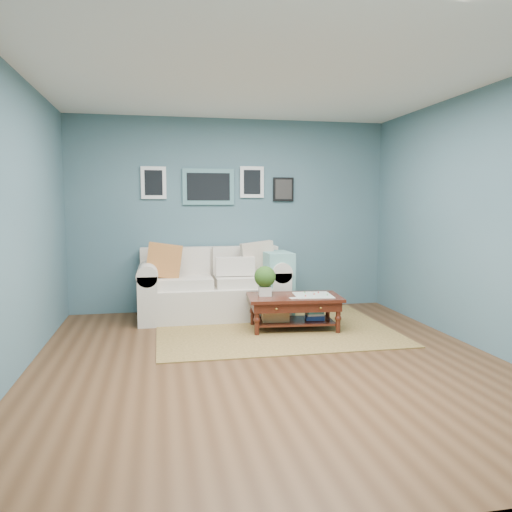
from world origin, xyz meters
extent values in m
plane|color=brown|center=(0.00, 0.00, 0.00)|extent=(5.00, 5.00, 0.00)
plane|color=white|center=(0.00, 0.00, 2.70)|extent=(5.00, 5.00, 0.00)
cube|color=#42616C|center=(0.00, 2.50, 1.35)|extent=(4.50, 0.02, 2.70)
cube|color=#42616C|center=(0.00, -2.50, 1.35)|extent=(4.50, 0.02, 2.70)
cube|color=#42616C|center=(-2.25, 0.00, 1.35)|extent=(0.02, 5.00, 2.70)
cube|color=#42616C|center=(2.25, 0.00, 1.35)|extent=(0.02, 5.00, 2.70)
cube|color=slate|center=(-0.33, 2.48, 1.75)|extent=(0.72, 0.03, 0.50)
cube|color=black|center=(-0.33, 2.46, 1.75)|extent=(0.60, 0.01, 0.38)
cube|color=white|center=(-1.08, 2.48, 1.80)|extent=(0.34, 0.03, 0.44)
cube|color=white|center=(0.29, 2.48, 1.82)|extent=(0.34, 0.03, 0.44)
cube|color=black|center=(0.75, 2.48, 1.72)|extent=(0.30, 0.03, 0.34)
cube|color=brown|center=(0.32, 1.24, 0.01)|extent=(2.78, 2.23, 0.01)
cube|color=beige|center=(-0.33, 1.99, 0.21)|extent=(1.45, 0.90, 0.43)
cube|color=beige|center=(-0.33, 2.34, 0.67)|extent=(1.90, 0.22, 0.49)
cube|color=beige|center=(-1.17, 1.99, 0.32)|extent=(0.24, 0.90, 0.63)
cube|color=beige|center=(0.52, 1.99, 0.32)|extent=(0.24, 0.90, 0.63)
cylinder|color=beige|center=(-1.17, 1.99, 0.63)|extent=(0.27, 0.90, 0.27)
cylinder|color=beige|center=(0.52, 1.99, 0.63)|extent=(0.27, 0.90, 0.27)
cube|color=beige|center=(-0.71, 1.93, 0.49)|extent=(0.73, 0.57, 0.13)
cube|color=beige|center=(0.06, 1.93, 0.49)|extent=(0.73, 0.57, 0.13)
cube|color=beige|center=(-0.71, 2.21, 0.74)|extent=(0.73, 0.12, 0.37)
cube|color=beige|center=(0.06, 2.21, 0.74)|extent=(0.73, 0.12, 0.37)
cube|color=#D05E2B|center=(-0.96, 1.94, 0.78)|extent=(0.49, 0.18, 0.48)
cube|color=beige|center=(0.28, 2.01, 0.78)|extent=(0.48, 0.18, 0.47)
cube|color=beige|center=(-0.04, 1.89, 0.69)|extent=(0.51, 0.12, 0.24)
cube|color=#6DA29D|center=(0.52, 1.87, 0.47)|extent=(0.35, 0.56, 0.82)
cube|color=black|center=(0.56, 1.15, 0.40)|extent=(1.16, 0.74, 0.04)
cube|color=black|center=(0.56, 1.15, 0.32)|extent=(1.08, 0.66, 0.11)
cube|color=black|center=(0.56, 1.15, 0.10)|extent=(0.98, 0.56, 0.02)
sphere|color=gold|center=(0.28, 0.88, 0.32)|extent=(0.03, 0.03, 0.03)
sphere|color=gold|center=(0.79, 0.84, 0.32)|extent=(0.03, 0.03, 0.03)
cylinder|color=black|center=(0.06, 0.95, 0.19)|extent=(0.06, 0.06, 0.38)
cylinder|color=black|center=(1.01, 0.86, 0.19)|extent=(0.06, 0.06, 0.38)
cylinder|color=black|center=(0.11, 1.45, 0.19)|extent=(0.06, 0.06, 0.38)
cylinder|color=black|center=(1.06, 1.36, 0.19)|extent=(0.06, 0.06, 0.38)
cube|color=silver|center=(0.22, 1.23, 0.47)|extent=(0.16, 0.16, 0.11)
sphere|color=#244B15|center=(0.22, 1.23, 0.64)|extent=(0.26, 0.26, 0.26)
cube|color=white|center=(0.79, 1.13, 0.42)|extent=(0.48, 0.48, 0.01)
cube|color=olive|center=(0.33, 1.18, 0.21)|extent=(0.33, 0.25, 0.18)
cube|color=#264499|center=(0.82, 1.15, 0.17)|extent=(0.23, 0.18, 0.10)
camera|label=1|loc=(-1.02, -4.55, 1.51)|focal=35.00mm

